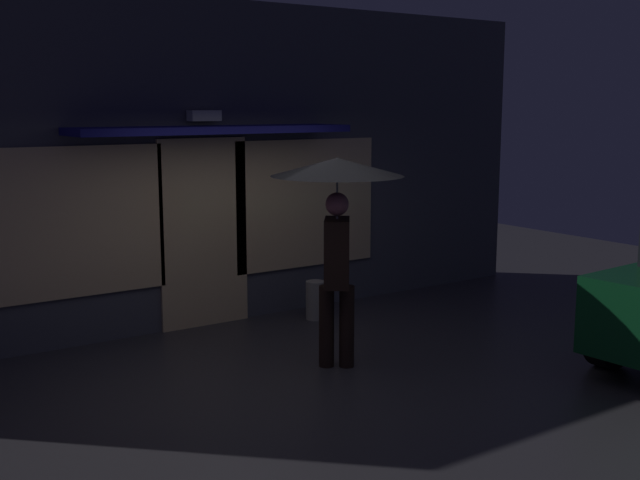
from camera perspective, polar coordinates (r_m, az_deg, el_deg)
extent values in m
plane|color=#38353A|center=(7.70, -0.88, -9.78)|extent=(18.00, 18.00, 0.00)
cube|color=#4C4C56|center=(9.33, -8.94, 5.36)|extent=(9.83, 0.30, 3.76)
cube|color=#F9D199|center=(9.27, -8.36, 0.49)|extent=(1.10, 0.04, 2.20)
cube|color=#F9D199|center=(8.69, -17.41, 1.20)|extent=(2.02, 0.04, 1.60)
cube|color=#F9D199|center=(9.94, -0.98, 2.65)|extent=(2.02, 0.04, 1.60)
cube|color=white|center=(9.09, -8.35, 8.86)|extent=(0.36, 0.16, 0.12)
cube|color=navy|center=(8.86, -7.60, 7.89)|extent=(3.20, 0.70, 0.08)
cylinder|color=black|center=(7.86, 0.47, -6.23)|extent=(0.15, 0.15, 0.82)
cylinder|color=black|center=(7.85, 1.94, -6.24)|extent=(0.15, 0.15, 0.82)
cube|color=black|center=(7.68, 1.23, -0.91)|extent=(0.47, 0.51, 0.66)
cube|color=silver|center=(7.81, 1.51, -0.75)|extent=(0.10, 0.12, 0.53)
cube|color=#721966|center=(7.81, 1.51, -0.89)|extent=(0.05, 0.05, 0.42)
sphere|color=#CA727C|center=(7.61, 1.24, 2.60)|extent=(0.23, 0.23, 0.23)
cylinder|color=slate|center=(7.61, 1.24, 2.61)|extent=(0.02, 0.02, 0.89)
cone|color=black|center=(7.58, 1.25, 5.29)|extent=(1.29, 1.29, 0.17)
cylinder|color=black|center=(8.37, 20.15, -6.48)|extent=(0.65, 0.26, 0.64)
cylinder|color=#9E998E|center=(9.61, -0.34, -4.35)|extent=(0.23, 0.23, 0.47)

